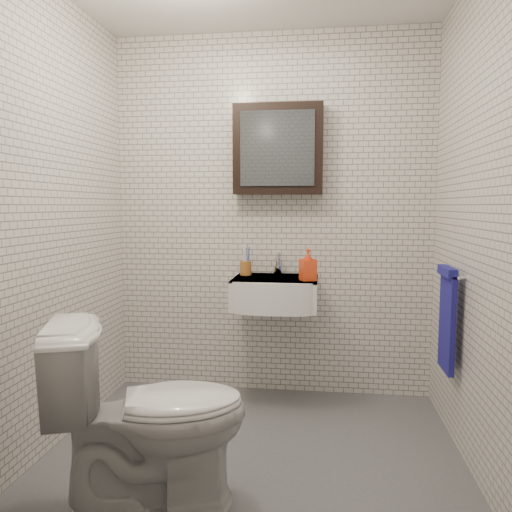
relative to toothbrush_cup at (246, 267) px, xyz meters
name	(u,v)px	position (x,y,z in m)	size (l,w,h in m)	color
ground	(252,458)	(0.16, -0.87, -0.90)	(2.20, 2.00, 0.01)	#505358
room_shell	(251,177)	(0.16, -0.87, 0.56)	(2.22, 2.02, 2.51)	silver
washbasin	(275,293)	(0.21, -0.14, -0.15)	(0.55, 0.50, 0.20)	white
faucet	(278,265)	(0.21, 0.06, 0.01)	(0.06, 0.20, 0.15)	silver
mirror_cabinet	(278,149)	(0.21, 0.05, 0.80)	(0.60, 0.15, 0.60)	black
towel_rail	(447,314)	(1.21, -0.52, -0.18)	(0.09, 0.30, 0.58)	silver
toothbrush_cup	(246,267)	(0.00, 0.00, 0.00)	(0.09, 0.09, 0.21)	#A26428
soap_bottle	(308,265)	(0.43, -0.20, 0.05)	(0.09, 0.09, 0.20)	orange
toilet	(151,414)	(-0.21, -1.34, -0.48)	(0.47, 0.83, 0.84)	white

